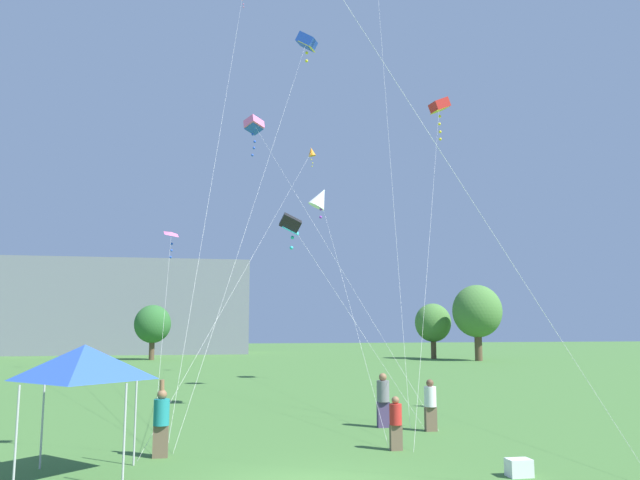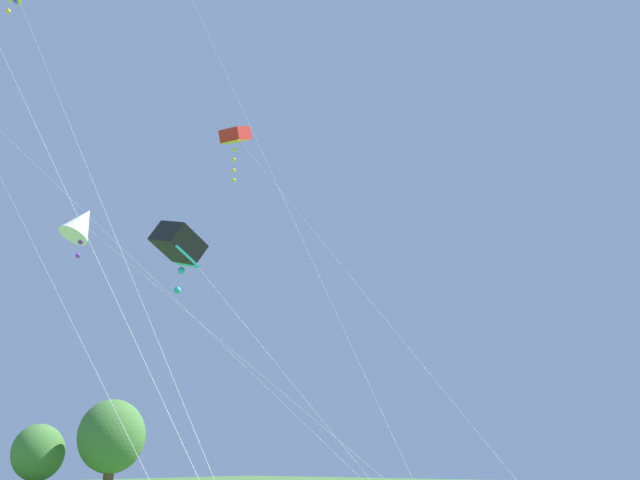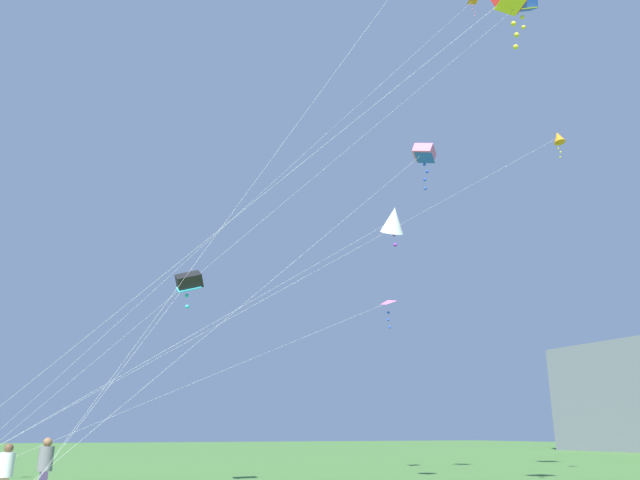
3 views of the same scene
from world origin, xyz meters
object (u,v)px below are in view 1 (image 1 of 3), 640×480
at_px(person_red_shirt, 396,421).
at_px(kite_red_box_4, 439,107).
at_px(festival_tent, 84,362).
at_px(kite_blue_box_0, 307,42).
at_px(person_teal_shirt, 161,419).
at_px(kite_orange_delta_2, 242,0).
at_px(person_grey_shirt, 383,398).
at_px(kite_pink_box_1, 254,125).
at_px(kite_pink_delta_10, 171,235).
at_px(kite_black_box_7, 291,224).
at_px(cooler_box, 519,468).
at_px(kite_white_diamond_3, 320,198).
at_px(person_white_shirt, 430,403).
at_px(kite_orange_diamond_8, 311,153).

distance_m(person_red_shirt, kite_red_box_4, 24.79).
xyz_separation_m(festival_tent, kite_blue_box_0, (9.58, 26.21, 21.12)).
xyz_separation_m(person_teal_shirt, kite_red_box_4, (14.87, 16.83, 15.73)).
height_order(kite_orange_delta_2, kite_red_box_4, kite_orange_delta_2).
bearing_deg(kite_red_box_4, person_grey_shirt, -120.07).
height_order(person_teal_shirt, kite_blue_box_0, kite_blue_box_0).
xyz_separation_m(person_teal_shirt, kite_pink_box_1, (3.88, 20.34, 15.02)).
distance_m(person_grey_shirt, kite_pink_delta_10, 20.41).
bearing_deg(person_teal_shirt, kite_black_box_7, -92.04).
distance_m(cooler_box, kite_blue_box_0, 36.57).
bearing_deg(person_grey_shirt, festival_tent, 108.00).
bearing_deg(kite_pink_delta_10, kite_blue_box_0, 22.64).
bearing_deg(person_red_shirt, kite_black_box_7, 84.75).
bearing_deg(kite_orange_delta_2, kite_pink_delta_10, -140.58).
relative_size(person_grey_shirt, kite_pink_box_1, 0.10).
relative_size(kite_pink_box_1, kite_white_diamond_3, 1.09).
distance_m(person_red_shirt, person_teal_shirt, 6.50).
relative_size(cooler_box, person_grey_shirt, 0.30).
bearing_deg(person_white_shirt, kite_blue_box_0, -50.94).
bearing_deg(person_white_shirt, kite_white_diamond_3, -47.69).
bearing_deg(person_grey_shirt, kite_pink_delta_10, 11.99).
bearing_deg(kite_orange_delta_2, festival_tent, -100.62).
bearing_deg(kite_pink_box_1, person_teal_shirt, -100.81).
bearing_deg(kite_orange_delta_2, person_teal_shirt, -97.49).
height_order(kite_black_box_7, kite_pink_delta_10, kite_pink_delta_10).
xyz_separation_m(cooler_box, kite_orange_diamond_8, (-0.04, 28.76, 15.59)).
relative_size(festival_tent, kite_pink_box_1, 0.17).
height_order(kite_pink_box_1, kite_black_box_7, kite_pink_box_1).
height_order(person_white_shirt, kite_white_diamond_3, kite_white_diamond_3).
height_order(cooler_box, kite_orange_delta_2, kite_orange_delta_2).
relative_size(person_red_shirt, person_teal_shirt, 0.73).
relative_size(kite_pink_box_1, kite_orange_diamond_8, 0.72).
distance_m(cooler_box, person_white_shirt, 6.40).
relative_size(festival_tent, person_teal_shirt, 1.49).
distance_m(cooler_box, kite_red_box_4, 27.14).
xyz_separation_m(kite_pink_box_1, kite_orange_delta_2, (-0.73, 3.66, 10.35)).
xyz_separation_m(cooler_box, person_grey_shirt, (-1.13, 7.38, 0.79)).
bearing_deg(kite_black_box_7, festival_tent, -121.75).
distance_m(festival_tent, kite_orange_diamond_8, 31.67).
relative_size(cooler_box, kite_red_box_4, 0.03).
bearing_deg(kite_orange_diamond_8, cooler_box, -89.91).
height_order(person_teal_shirt, kite_white_diamond_3, kite_white_diamond_3).
distance_m(person_white_shirt, kite_pink_delta_10, 21.85).
bearing_deg(kite_black_box_7, kite_pink_delta_10, 114.41).
height_order(person_teal_shirt, person_white_shirt, person_teal_shirt).
height_order(kite_red_box_4, kite_black_box_7, kite_red_box_4).
relative_size(person_grey_shirt, kite_white_diamond_3, 0.11).
height_order(kite_white_diamond_3, kite_orange_diamond_8, kite_orange_diamond_8).
distance_m(person_teal_shirt, kite_orange_diamond_8, 30.28).
bearing_deg(cooler_box, kite_orange_delta_2, 100.72).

